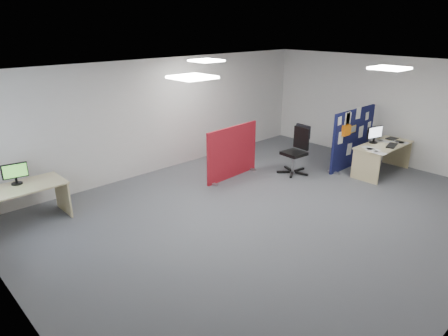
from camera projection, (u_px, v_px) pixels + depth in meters
floor at (272, 212)px, 7.76m from camera, size 9.00×9.00×0.00m
ceiling at (279, 70)px, 6.83m from camera, size 9.00×7.00×0.02m
wall_back at (165, 115)px, 9.70m from camera, size 9.00×0.02×2.70m
wall_left at (12, 227)px, 4.42m from camera, size 0.02×7.00×2.70m
wall_right at (390, 111)px, 10.17m from camera, size 0.02×7.00×2.70m
ceiling_lights at (263, 68)px, 7.51m from camera, size 4.10×4.10×0.04m
navy_divider at (353, 138)px, 9.97m from camera, size 1.79×0.30×1.53m
main_desk at (381, 151)px, 9.62m from camera, size 1.65×0.73×0.73m
monitor_main at (375, 134)px, 9.56m from camera, size 0.46×0.20×0.41m
keyboard at (392, 146)px, 9.39m from camera, size 0.48×0.28×0.02m
mouse at (397, 142)px, 9.63m from camera, size 0.11×0.09×0.03m
paper_tray at (392, 139)px, 9.97m from camera, size 0.29×0.23×0.01m
red_divider at (232, 153)px, 9.34m from camera, size 1.64×0.30×1.23m
second_desk at (20, 196)px, 7.15m from camera, size 1.53×0.77×0.73m
monitor_second at (15, 173)px, 7.12m from camera, size 0.43×0.20×0.39m
office_chair at (298, 147)px, 9.60m from camera, size 0.75×0.76×1.15m
desk_papers at (383, 145)px, 9.47m from camera, size 1.43×0.87×0.00m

